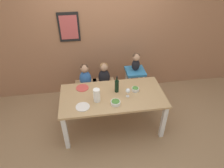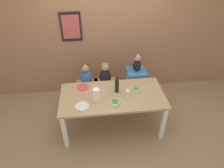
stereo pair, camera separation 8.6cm
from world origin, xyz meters
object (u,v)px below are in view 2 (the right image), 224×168
object	(u,v)px
dinner_plate_front_left	(82,106)
dinner_plate_back_left	(83,87)
chair_far_left	(87,88)
chair_right_highchair	(136,77)
person_baby_right	(137,61)
salad_bowl_small	(135,89)
salad_bowl_large	(115,102)
person_child_center	(105,74)
chair_far_center	(105,87)
paper_towel_roll	(96,95)
wine_glass_near	(128,91)
person_child_left	(86,75)
wine_bottle	(117,86)

from	to	relation	value
dinner_plate_front_left	dinner_plate_back_left	size ratio (longest dim) A/B	1.00
chair_far_left	dinner_plate_front_left	size ratio (longest dim) A/B	2.18
chair_right_highchair	dinner_plate_back_left	size ratio (longest dim) A/B	3.41
person_baby_right	salad_bowl_small	world-z (taller)	person_baby_right
salad_bowl_large	dinner_plate_front_left	world-z (taller)	salad_bowl_large
person_child_center	salad_bowl_large	bearing A→B (deg)	-85.34
chair_far_center	person_baby_right	size ratio (longest dim) A/B	1.32
person_baby_right	paper_towel_roll	world-z (taller)	person_baby_right
salad_bowl_small	chair_far_center	bearing A→B (deg)	126.75
wine_glass_near	dinner_plate_back_left	bearing A→B (deg)	155.51
salad_bowl_large	dinner_plate_back_left	distance (m)	0.70
chair_far_left	chair_far_center	bearing A→B (deg)	0.00
chair_far_left	salad_bowl_large	size ratio (longest dim) A/B	3.09
chair_far_center	wine_glass_near	size ratio (longest dim) A/B	3.03
chair_far_left	paper_towel_roll	world-z (taller)	paper_towel_roll
dinner_plate_back_left	chair_far_center	bearing A→B (deg)	44.07
chair_right_highchair	person_child_left	distance (m)	0.99
person_child_center	paper_towel_roll	size ratio (longest dim) A/B	2.09
person_baby_right	dinner_plate_back_left	world-z (taller)	person_baby_right
dinner_plate_back_left	paper_towel_roll	bearing A→B (deg)	-59.11
chair_right_highchair	salad_bowl_small	xyz separation A→B (m)	(-0.15, -0.62, 0.17)
chair_right_highchair	salad_bowl_small	bearing A→B (deg)	-104.08
chair_far_center	wine_glass_near	xyz separation A→B (m)	(0.30, -0.75, 0.43)
person_child_center	wine_bottle	bearing A→B (deg)	-76.21
person_baby_right	salad_bowl_large	bearing A→B (deg)	-120.81
person_child_left	salad_bowl_small	distance (m)	1.03
chair_right_highchair	wine_glass_near	size ratio (longest dim) A/B	4.74
wine_bottle	person_child_left	bearing A→B (deg)	130.72
chair_right_highchair	chair_far_left	bearing A→B (deg)	180.00
person_child_center	dinner_plate_front_left	xyz separation A→B (m)	(-0.44, -0.90, 0.02)
person_child_center	dinner_plate_front_left	bearing A→B (deg)	-115.81
person_baby_right	wine_bottle	xyz separation A→B (m)	(-0.47, -0.59, -0.10)
person_child_center	salad_bowl_small	distance (m)	0.77
person_child_left	person_child_center	bearing A→B (deg)	0.00
person_child_left	wine_bottle	distance (m)	0.79
person_child_center	person_baby_right	distance (m)	0.66
chair_far_left	person_child_left	size ratio (longest dim) A/B	1.00
chair_right_highchair	salad_bowl_small	distance (m)	0.66
paper_towel_roll	salad_bowl_small	distance (m)	0.69
wine_glass_near	dinner_plate_back_left	size ratio (longest dim) A/B	0.72
chair_right_highchair	wine_glass_near	distance (m)	0.84
person_baby_right	paper_towel_roll	distance (m)	1.14
chair_far_left	paper_towel_roll	bearing A→B (deg)	-78.56
wine_bottle	salad_bowl_small	world-z (taller)	wine_bottle
chair_far_left	chair_far_center	xyz separation A→B (m)	(0.36, 0.00, 0.00)
person_child_center	salad_bowl_large	xyz separation A→B (m)	(0.07, -0.91, 0.05)
chair_far_center	paper_towel_roll	distance (m)	0.92
wine_glass_near	salad_bowl_small	distance (m)	0.22
chair_right_highchair	person_child_center	xyz separation A→B (m)	(-0.61, 0.00, 0.12)
wine_bottle	paper_towel_roll	bearing A→B (deg)	-151.33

